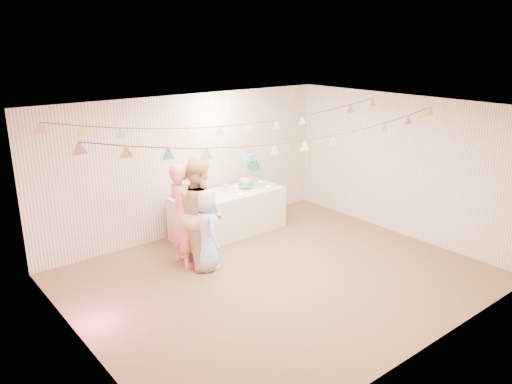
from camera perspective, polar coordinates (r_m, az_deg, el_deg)
floor at (r=7.88m, az=2.56°, el=-9.65°), size 6.00×6.00×0.00m
ceiling at (r=7.09m, az=2.84°, el=9.44°), size 6.00×6.00×0.00m
back_wall at (r=9.32m, az=-7.55°, el=3.07°), size 6.00×6.00×0.00m
front_wall at (r=5.87m, az=19.16°, el=-6.43°), size 6.00×6.00×0.00m
left_wall at (r=5.95m, az=-19.65°, el=-6.16°), size 5.00×5.00×0.00m
right_wall at (r=9.56m, az=16.31°, el=2.88°), size 5.00×5.00×0.00m
table at (r=9.41m, az=-3.16°, el=-2.40°), size 2.14×0.86×0.80m
cake_stand at (r=9.55m, az=-0.73°, el=2.26°), size 0.61×0.36×0.68m
cake_bottom at (r=9.49m, az=-1.21°, el=0.56°), size 0.31×0.31×0.15m
cake_middle at (r=9.73m, az=-0.22°, el=2.64°), size 0.27×0.27×0.22m
cake_top_tier at (r=9.42m, az=-0.91°, el=3.85°), size 0.25×0.25×0.19m
platter at (r=8.92m, az=-6.25°, el=-1.15°), size 0.34×0.34×0.02m
posy at (r=9.30m, az=-3.46°, el=0.15°), size 0.14×0.14×0.16m
person_adult_a at (r=8.04m, az=-8.42°, el=-2.61°), size 0.43×0.63×1.71m
person_adult_b at (r=8.01m, az=-6.47°, el=-2.34°), size 0.83×0.98×1.78m
person_child at (r=7.93m, az=-5.73°, el=-4.28°), size 0.55×0.72×1.32m
bunting_back at (r=7.97m, az=-2.50°, el=8.50°), size 5.60×1.10×0.40m
bunting_front at (r=6.99m, az=3.90°, el=6.98°), size 5.60×0.90×0.36m
tealight_0 at (r=8.73m, az=-6.89°, el=-1.18°), size 0.04×0.04×0.03m
tealight_1 at (r=9.23m, az=-5.62°, el=-0.12°), size 0.04×0.04×0.03m
tealight_2 at (r=9.16m, az=-1.89°, el=-0.18°), size 0.04×0.04×0.03m
tealight_3 at (r=9.64m, az=-2.28°, el=0.72°), size 0.04×0.04×0.03m
tealight_4 at (r=9.62m, az=1.39°, el=0.69°), size 0.04×0.04×0.03m
tealight_5 at (r=9.91m, az=0.51°, el=1.19°), size 0.04×0.04×0.03m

